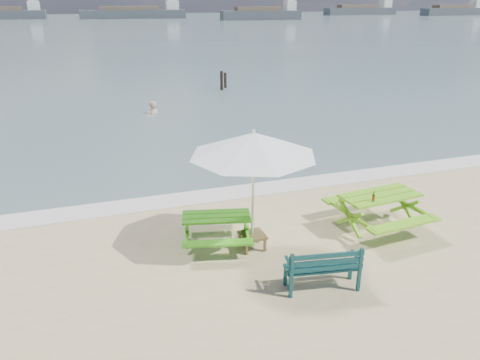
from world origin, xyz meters
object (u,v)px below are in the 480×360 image
object	(u,v)px
park_bench	(322,276)
beer_bottle	(373,198)
picnic_table_right	(378,212)
patio_umbrella	(253,144)
side_table	(252,241)
swimmer	(153,121)
picnic_table_left	(217,231)

from	to	relation	value
park_bench	beer_bottle	world-z (taller)	beer_bottle
picnic_table_right	patio_umbrella	bearing A→B (deg)	178.93
picnic_table_right	beer_bottle	xyz separation A→B (m)	(-0.37, -0.28, 0.52)
picnic_table_right	beer_bottle	world-z (taller)	beer_bottle
side_table	beer_bottle	xyz separation A→B (m)	(2.64, -0.33, 0.75)
park_bench	side_table	distance (m)	1.89
patio_umbrella	beer_bottle	distance (m)	3.00
picnic_table_right	patio_umbrella	world-z (taller)	patio_umbrella
side_table	beer_bottle	bearing A→B (deg)	-7.21
side_table	picnic_table_right	bearing A→B (deg)	-1.07
side_table	beer_bottle	world-z (taller)	beer_bottle
park_bench	swimmer	world-z (taller)	park_bench
picnic_table_right	swimmer	bearing A→B (deg)	103.20
picnic_table_right	park_bench	bearing A→B (deg)	-143.78
picnic_table_left	patio_umbrella	bearing A→B (deg)	-31.37
picnic_table_left	beer_bottle	world-z (taller)	beer_bottle
picnic_table_right	park_bench	xyz separation A→B (m)	(-2.33, -1.70, -0.15)
picnic_table_left	park_bench	world-z (taller)	park_bench
park_bench	patio_umbrella	xyz separation A→B (m)	(-0.69, 1.76, 2.04)
picnic_table_left	patio_umbrella	world-z (taller)	patio_umbrella
picnic_table_left	swimmer	size ratio (longest dim) A/B	1.01
side_table	swimmer	bearing A→B (deg)	90.28
beer_bottle	patio_umbrella	bearing A→B (deg)	172.79
park_bench	side_table	world-z (taller)	park_bench
patio_umbrella	beer_bottle	size ratio (longest dim) A/B	10.96
beer_bottle	swimmer	distance (m)	13.73
side_table	patio_umbrella	world-z (taller)	patio_umbrella
swimmer	park_bench	bearing A→B (deg)	-87.09
picnic_table_right	patio_umbrella	size ratio (longest dim) A/B	0.83
park_bench	patio_umbrella	world-z (taller)	patio_umbrella
picnic_table_right	picnic_table_left	bearing A→B (deg)	172.89
side_table	patio_umbrella	distance (m)	2.12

